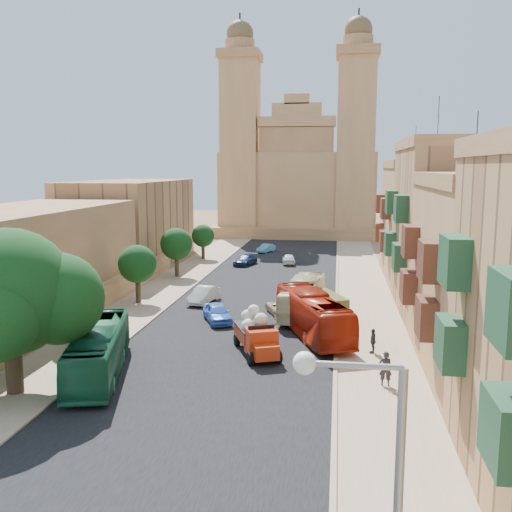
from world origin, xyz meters
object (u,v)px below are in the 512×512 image
(street_tree_a, at_px, (74,303))
(car_white_a, at_px, (204,295))
(car_white_b, at_px, (289,259))
(bus_green_north, at_px, (98,351))
(pedestrian_a, at_px, (385,369))
(red_truck, at_px, (257,334))
(car_dkblue, at_px, (245,260))
(bus_cream_east, at_px, (303,297))
(church, at_px, (299,179))
(car_blue_a, at_px, (217,313))
(street_tree_c, at_px, (176,244))
(olive_pickup, at_px, (325,306))
(pedestrian_c, at_px, (373,341))
(street_tree_b, at_px, (137,264))
(car_blue_b, at_px, (266,248))
(bus_red_east, at_px, (313,314))
(ficus_tree, at_px, (11,297))
(streetlamp, at_px, (372,508))
(car_cream, at_px, (281,307))
(street_tree_d, at_px, (203,236))

(street_tree_a, relative_size, car_white_a, 1.00)
(car_white_b, bearing_deg, bus_green_north, 71.73)
(street_tree_a, distance_m, pedestrian_a, 20.20)
(red_truck, distance_m, car_dkblue, 32.92)
(bus_cream_east, distance_m, car_dkblue, 23.64)
(church, distance_m, car_blue_a, 60.46)
(street_tree_c, height_order, olive_pickup, street_tree_c)
(bus_cream_east, height_order, pedestrian_c, bus_cream_east)
(street_tree_b, height_order, pedestrian_c, street_tree_b)
(bus_cream_east, height_order, car_blue_b, bus_cream_east)
(bus_red_east, bearing_deg, street_tree_a, -4.70)
(street_tree_a, relative_size, street_tree_b, 0.83)
(red_truck, bearing_deg, street_tree_b, 134.94)
(ficus_tree, height_order, car_blue_b, ficus_tree)
(ficus_tree, relative_size, streetlamp, 1.05)
(car_white_a, bearing_deg, pedestrian_c, -31.01)
(bus_red_east, distance_m, car_white_a, 12.83)
(car_cream, bearing_deg, pedestrian_a, 94.30)
(ficus_tree, relative_size, bus_green_north, 0.85)
(street_tree_b, height_order, car_dkblue, street_tree_b)
(pedestrian_c, bearing_deg, olive_pickup, -146.17)
(car_white_a, height_order, car_blue_b, car_white_a)
(bus_cream_east, height_order, pedestrian_a, bus_cream_east)
(street_tree_a, height_order, bus_red_east, street_tree_a)
(street_tree_d, height_order, car_blue_a, street_tree_d)
(car_cream, bearing_deg, bus_red_east, 94.96)
(bus_green_north, xyz_separation_m, car_dkblue, (2.27, 37.28, -0.79))
(church, height_order, streetlamp, church)
(bus_cream_east, relative_size, car_dkblue, 2.34)
(olive_pickup, bearing_deg, ficus_tree, -132.16)
(ficus_tree, height_order, street_tree_b, ficus_tree)
(street_tree_c, relative_size, olive_pickup, 1.05)
(street_tree_c, relative_size, car_dkblue, 1.23)
(church, height_order, ficus_tree, church)
(street_tree_a, bearing_deg, car_cream, 38.07)
(church, relative_size, car_blue_a, 8.70)
(olive_pickup, height_order, bus_red_east, bus_red_east)
(car_white_a, distance_m, car_blue_b, 30.11)
(pedestrian_c, bearing_deg, car_dkblue, -144.76)
(street_tree_c, relative_size, red_truck, 0.97)
(ficus_tree, relative_size, car_blue_a, 2.07)
(bus_cream_east, height_order, car_dkblue, bus_cream_east)
(car_dkblue, bearing_deg, pedestrian_c, -51.67)
(church, distance_m, car_white_b, 34.18)
(street_tree_a, bearing_deg, bus_cream_east, 35.21)
(ficus_tree, height_order, olive_pickup, ficus_tree)
(street_tree_c, bearing_deg, ficus_tree, -88.97)
(street_tree_b, xyz_separation_m, street_tree_c, (0.00, 12.00, 0.14))
(bus_red_east, bearing_deg, olive_pickup, -119.85)
(street_tree_a, height_order, street_tree_c, street_tree_c)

